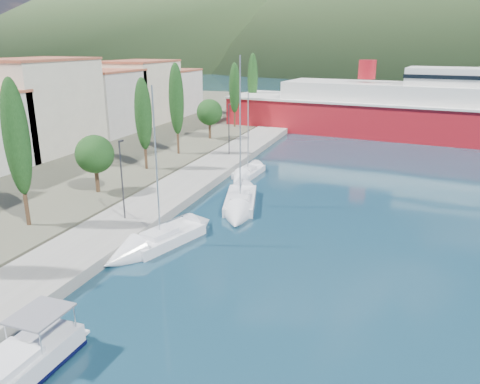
% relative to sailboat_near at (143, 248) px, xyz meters
% --- Properties ---
extents(ground, '(1400.00, 1400.00, 0.00)m').
position_rel_sailboat_near_xyz_m(ground, '(5.40, 110.71, -0.32)').
color(ground, '#153547').
extents(quay, '(5.00, 88.00, 0.80)m').
position_rel_sailboat_near_xyz_m(quay, '(-3.60, 16.71, 0.08)').
color(quay, gray).
rests_on(quay, ground).
extents(town_buildings, '(9.20, 69.20, 11.30)m').
position_rel_sailboat_near_xyz_m(town_buildings, '(-26.60, 27.62, 5.24)').
color(town_buildings, beige).
rests_on(town_buildings, land_strip).
extents(tree_row, '(3.65, 65.40, 11.42)m').
position_rel_sailboat_near_xyz_m(tree_row, '(-9.80, 23.26, 5.82)').
color(tree_row, '#47301E').
rests_on(tree_row, land_strip).
extents(lamp_posts, '(0.15, 43.39, 6.06)m').
position_rel_sailboat_near_xyz_m(lamp_posts, '(-3.60, 4.77, 3.76)').
color(lamp_posts, '#2D2D33').
rests_on(lamp_posts, quay).
extents(sailboat_near, '(4.98, 8.79, 12.10)m').
position_rel_sailboat_near_xyz_m(sailboat_near, '(0.00, 0.00, 0.00)').
color(sailboat_near, silver).
rests_on(sailboat_near, ground).
extents(sailboat_mid, '(4.89, 9.90, 13.77)m').
position_rel_sailboat_near_xyz_m(sailboat_mid, '(3.66, 9.39, 0.00)').
color(sailboat_mid, silver).
rests_on(sailboat_mid, ground).
extents(sailboat_far, '(2.52, 6.69, 9.66)m').
position_rel_sailboat_near_xyz_m(sailboat_far, '(0.60, 19.75, -0.05)').
color(sailboat_far, silver).
rests_on(sailboat_far, ground).
extents(ferry, '(60.94, 19.79, 11.89)m').
position_rel_sailboat_near_xyz_m(ferry, '(18.54, 50.61, 3.29)').
color(ferry, '#A2131C').
rests_on(ferry, ground).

